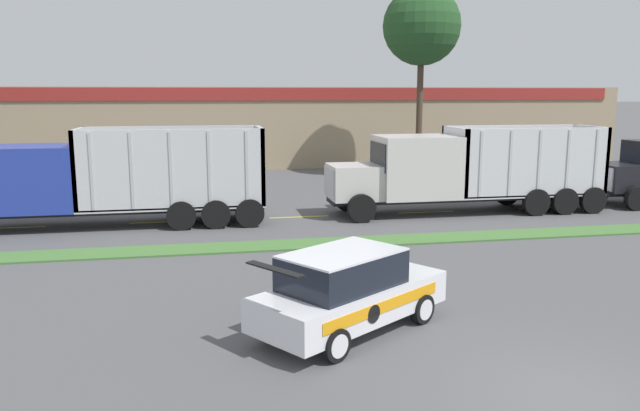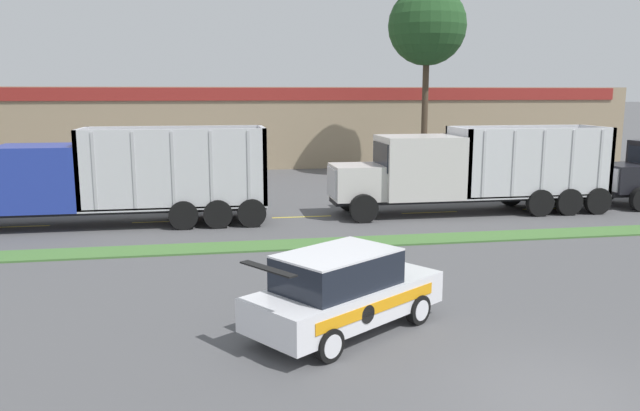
% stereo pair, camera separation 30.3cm
% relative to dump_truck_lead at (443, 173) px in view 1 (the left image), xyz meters
% --- Properties ---
extents(ground_plane, '(600.00, 600.00, 0.00)m').
position_rel_dump_truck_lead_xyz_m(ground_plane, '(-4.03, -15.45, -1.69)').
color(ground_plane, '#515154').
extents(grass_verge, '(120.00, 1.36, 0.06)m').
position_rel_dump_truck_lead_xyz_m(grass_verge, '(-4.03, -4.40, -1.66)').
color(grass_verge, '#477538').
rests_on(grass_verge, ground_plane).
extents(centre_line_2, '(2.40, 0.14, 0.01)m').
position_rel_dump_truck_lead_xyz_m(centre_line_2, '(-16.75, 0.28, -1.68)').
color(centre_line_2, yellow).
rests_on(centre_line_2, ground_plane).
extents(centre_line_3, '(2.40, 0.14, 0.01)m').
position_rel_dump_truck_lead_xyz_m(centre_line_3, '(-11.35, 0.28, -1.68)').
color(centre_line_3, yellow).
rests_on(centre_line_3, ground_plane).
extents(centre_line_4, '(2.40, 0.14, 0.01)m').
position_rel_dump_truck_lead_xyz_m(centre_line_4, '(-5.95, 0.28, -1.68)').
color(centre_line_4, yellow).
rests_on(centre_line_4, ground_plane).
extents(centre_line_5, '(2.40, 0.14, 0.01)m').
position_rel_dump_truck_lead_xyz_m(centre_line_5, '(-0.55, 0.28, -1.68)').
color(centre_line_5, yellow).
rests_on(centre_line_5, ground_plane).
extents(centre_line_6, '(2.40, 0.14, 0.01)m').
position_rel_dump_truck_lead_xyz_m(centre_line_6, '(4.85, 0.28, -1.68)').
color(centre_line_6, yellow).
rests_on(centre_line_6, ground_plane).
extents(dump_truck_lead, '(11.52, 2.81, 3.54)m').
position_rel_dump_truck_lead_xyz_m(dump_truck_lead, '(0.00, 0.00, 0.00)').
color(dump_truck_lead, black).
rests_on(dump_truck_lead, ground_plane).
extents(dump_truck_trail, '(12.14, 2.75, 3.65)m').
position_rel_dump_truck_lead_xyz_m(dump_truck_trail, '(-14.36, -0.07, -0.06)').
color(dump_truck_trail, black).
rests_on(dump_truck_trail, ground_plane).
extents(rally_car, '(4.65, 3.98, 1.78)m').
position_rel_dump_truck_lead_xyz_m(rally_car, '(-6.85, -11.97, -0.80)').
color(rally_car, white).
rests_on(rally_car, ground_plane).
extents(store_building_backdrop, '(43.78, 12.10, 5.29)m').
position_rel_dump_truck_lead_xyz_m(store_building_backdrop, '(-2.36, 22.11, 0.96)').
color(store_building_backdrop, '#9E896B').
rests_on(store_building_backdrop, ground_plane).
extents(tree_behind_left, '(4.44, 4.44, 12.00)m').
position_rel_dump_truck_lead_xyz_m(tree_behind_left, '(2.84, 10.84, 7.39)').
color(tree_behind_left, '#473828').
rests_on(tree_behind_left, ground_plane).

